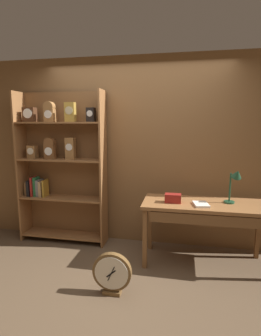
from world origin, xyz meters
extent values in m
plane|color=brown|center=(0.00, 0.00, 0.00)|extent=(10.00, 10.00, 0.00)
cube|color=brown|center=(0.00, 1.32, 1.30)|extent=(4.80, 0.05, 2.60)
cube|color=brown|center=(-1.66, 1.10, 1.07)|extent=(0.02, 0.31, 2.14)
cube|color=brown|center=(-0.43, 1.10, 1.07)|extent=(0.03, 0.31, 2.14)
cube|color=brown|center=(-1.05, 1.25, 1.07)|extent=(1.25, 0.01, 2.14)
cube|color=brown|center=(-1.05, 1.10, 0.09)|extent=(1.20, 0.29, 0.02)
cube|color=brown|center=(-1.05, 1.10, 0.64)|extent=(1.20, 0.29, 0.02)
cube|color=brown|center=(-1.05, 1.10, 1.20)|extent=(1.20, 0.29, 0.02)
cube|color=brown|center=(-1.05, 1.10, 1.71)|extent=(1.20, 0.29, 0.02)
cube|color=#472816|center=(-1.49, 1.10, 1.82)|extent=(0.17, 0.10, 0.20)
cylinder|color=white|center=(-1.49, 1.05, 1.84)|extent=(0.13, 0.01, 0.13)
cube|color=olive|center=(-1.49, 1.11, 1.30)|extent=(0.13, 0.11, 0.18)
cylinder|color=silver|center=(-1.49, 1.05, 1.31)|extent=(0.10, 0.01, 0.10)
cube|color=olive|center=(-1.19, 1.09, 1.81)|extent=(0.14, 0.09, 0.18)
cylinder|color=olive|center=(-1.19, 1.09, 1.93)|extent=(0.14, 0.09, 0.14)
cylinder|color=silver|center=(-1.19, 1.04, 1.82)|extent=(0.11, 0.01, 0.11)
cube|color=brown|center=(-1.20, 1.09, 1.31)|extent=(0.15, 0.10, 0.19)
cylinder|color=brown|center=(-1.20, 1.09, 1.43)|extent=(0.15, 0.10, 0.15)
cylinder|color=white|center=(-1.20, 1.04, 1.32)|extent=(0.11, 0.01, 0.11)
cube|color=#B28C38|center=(-0.88, 1.09, 1.85)|extent=(0.14, 0.08, 0.26)
cylinder|color=#C6B78C|center=(-0.88, 1.05, 1.87)|extent=(0.11, 0.01, 0.11)
cube|color=olive|center=(-0.90, 1.09, 1.36)|extent=(0.13, 0.09, 0.30)
cylinder|color=silver|center=(-0.90, 1.04, 1.38)|extent=(0.10, 0.01, 0.10)
cube|color=black|center=(-0.60, 1.12, 1.82)|extent=(0.11, 0.11, 0.19)
cylinder|color=silver|center=(-0.60, 1.06, 1.83)|extent=(0.08, 0.01, 0.08)
cube|color=brown|center=(-1.60, 1.12, 0.75)|extent=(0.04, 0.16, 0.20)
cube|color=black|center=(-1.56, 1.09, 0.77)|extent=(0.04, 0.14, 0.23)
cube|color=maroon|center=(-1.50, 1.10, 0.79)|extent=(0.03, 0.15, 0.28)
cube|color=#236638|center=(-1.46, 1.10, 0.79)|extent=(0.04, 0.13, 0.28)
cube|color=slate|center=(-1.42, 1.12, 0.77)|extent=(0.04, 0.17, 0.24)
cube|color=tan|center=(-1.37, 1.10, 0.76)|extent=(0.04, 0.16, 0.22)
cube|color=#B78C2D|center=(-1.31, 1.10, 0.78)|extent=(0.02, 0.16, 0.24)
cube|color=brown|center=(0.91, 0.83, 0.75)|extent=(1.47, 0.61, 0.04)
cube|color=brown|center=(0.22, 0.57, 0.36)|extent=(0.05, 0.05, 0.73)
cube|color=brown|center=(0.22, 1.08, 0.36)|extent=(0.05, 0.05, 0.73)
cube|color=brown|center=(1.59, 1.08, 0.36)|extent=(0.05, 0.05, 0.73)
cube|color=brown|center=(0.91, 0.54, 0.66)|extent=(1.25, 0.03, 0.12)
cylinder|color=#1E472D|center=(1.19, 0.88, 0.78)|extent=(0.12, 0.12, 0.02)
cylinder|color=#1E472D|center=(1.19, 0.88, 0.96)|extent=(0.02, 0.02, 0.34)
cone|color=#1E472D|center=(1.25, 0.83, 1.13)|extent=(0.15, 0.17, 0.14)
cube|color=maroon|center=(0.53, 0.77, 0.82)|extent=(0.19, 0.11, 0.10)
cube|color=silver|center=(0.85, 0.72, 0.78)|extent=(0.20, 0.25, 0.02)
cube|color=brown|center=(-0.03, 0.02, 0.02)|extent=(0.18, 0.11, 0.04)
cylinder|color=brown|center=(-0.03, 0.02, 0.24)|extent=(0.40, 0.06, 0.40)
cylinder|color=silver|center=(-0.03, -0.01, 0.24)|extent=(0.34, 0.01, 0.34)
cube|color=black|center=(-0.03, -0.02, 0.24)|extent=(0.10, 0.01, 0.09)
cube|color=black|center=(-0.03, -0.02, 0.24)|extent=(0.08, 0.01, 0.16)
camera|label=1|loc=(0.63, -2.36, 1.71)|focal=28.56mm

